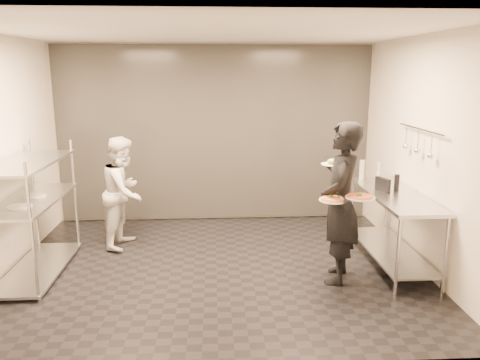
{
  "coord_description": "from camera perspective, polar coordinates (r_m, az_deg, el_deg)",
  "views": [
    {
      "loc": [
        -0.02,
        -5.4,
        2.37
      ],
      "look_at": [
        0.29,
        0.04,
        1.1
      ],
      "focal_mm": 35.0,
      "sensor_mm": 36.0,
      "label": 1
    }
  ],
  "objects": [
    {
      "name": "room_shell",
      "position": [
        6.65,
        -3.09,
        4.71
      ],
      "size": [
        5.0,
        4.0,
        2.8
      ],
      "color": "black",
      "rests_on": "ground"
    },
    {
      "name": "pass_rack",
      "position": [
        6.02,
        -23.93,
        -3.47
      ],
      "size": [
        0.6,
        1.6,
        1.5
      ],
      "color": "silver",
      "rests_on": "ground"
    },
    {
      "name": "prep_counter",
      "position": [
        6.08,
        18.12,
        -4.22
      ],
      "size": [
        0.6,
        1.8,
        0.92
      ],
      "color": "silver",
      "rests_on": "ground"
    },
    {
      "name": "utensil_rail",
      "position": [
        5.98,
        20.96,
        4.34
      ],
      "size": [
        0.07,
        1.2,
        0.31
      ],
      "color": "silver",
      "rests_on": "room_shell"
    },
    {
      "name": "waiter",
      "position": [
        5.39,
        12.13,
        -2.79
      ],
      "size": [
        0.63,
        0.77,
        1.84
      ],
      "primitive_type": "imported",
      "rotation": [
        0.0,
        0.0,
        -1.89
      ],
      "color": "black",
      "rests_on": "ground"
    },
    {
      "name": "chef",
      "position": [
        6.58,
        -13.97,
        -1.43
      ],
      "size": [
        0.71,
        0.84,
        1.52
      ],
      "primitive_type": "imported",
      "rotation": [
        0.0,
        0.0,
        1.37
      ],
      "color": "silver",
      "rests_on": "ground"
    },
    {
      "name": "pizza_plate_near",
      "position": [
        5.13,
        11.28,
        -2.32
      ],
      "size": [
        0.3,
        0.3,
        0.05
      ],
      "color": "silver",
      "rests_on": "waiter"
    },
    {
      "name": "pizza_plate_far",
      "position": [
        5.16,
        14.44,
        -1.98
      ],
      "size": [
        0.31,
        0.31,
        0.05
      ],
      "color": "silver",
      "rests_on": "waiter"
    },
    {
      "name": "salad_plate",
      "position": [
        5.53,
        11.2,
        2.09
      ],
      "size": [
        0.26,
        0.26,
        0.07
      ],
      "color": "silver",
      "rests_on": "waiter"
    },
    {
      "name": "pos_monitor",
      "position": [
        6.02,
        17.0,
        -0.54
      ],
      "size": [
        0.12,
        0.24,
        0.17
      ],
      "primitive_type": "cube",
      "rotation": [
        0.0,
        0.0,
        0.33
      ],
      "color": "black",
      "rests_on": "prep_counter"
    },
    {
      "name": "bottle_green",
      "position": [
        6.66,
        14.65,
        1.26
      ],
      "size": [
        0.07,
        0.07,
        0.26
      ],
      "primitive_type": "cylinder",
      "color": "gray",
      "rests_on": "prep_counter"
    },
    {
      "name": "bottle_clear",
      "position": [
        6.74,
        16.61,
        1.13
      ],
      "size": [
        0.07,
        0.07,
        0.23
      ],
      "primitive_type": "cylinder",
      "color": "gray",
      "rests_on": "prep_counter"
    },
    {
      "name": "bottle_dark",
      "position": [
        6.08,
        18.56,
        -0.34
      ],
      "size": [
        0.06,
        0.06,
        0.21
      ],
      "primitive_type": "cylinder",
      "color": "black",
      "rests_on": "prep_counter"
    }
  ]
}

